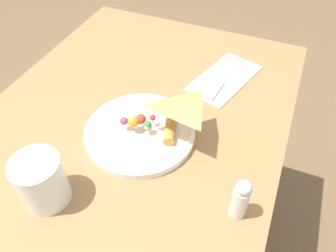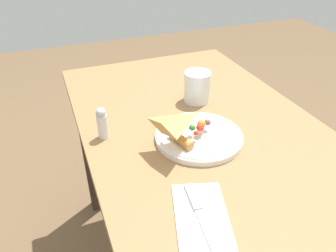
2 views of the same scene
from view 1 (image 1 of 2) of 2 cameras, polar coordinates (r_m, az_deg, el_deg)
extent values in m
cube|color=olive|center=(0.71, -9.76, -4.73)|extent=(1.11, 0.68, 0.03)
cube|color=#382D23|center=(1.25, 15.88, -2.33)|extent=(0.06, 0.06, 0.69)
cube|color=#382D23|center=(1.37, -8.30, 4.55)|extent=(0.06, 0.06, 0.69)
cylinder|color=white|center=(0.71, -4.89, -1.10)|extent=(0.24, 0.24, 0.02)
torus|color=white|center=(0.70, -4.94, -0.57)|extent=(0.23, 0.23, 0.01)
pyramid|color=tan|center=(0.70, -4.69, -0.11)|extent=(0.12, 0.14, 0.02)
cylinder|color=#C68942|center=(0.69, 0.40, -0.36)|extent=(0.08, 0.05, 0.02)
sphere|color=#7A4256|center=(0.69, -7.67, 0.88)|extent=(0.02, 0.02, 0.02)
sphere|color=#388433|center=(0.68, -3.61, 0.20)|extent=(0.02, 0.02, 0.02)
sphere|color=red|center=(0.69, -2.69, 1.49)|extent=(0.01, 0.01, 0.01)
sphere|color=#EFDB93|center=(0.68, -3.68, -0.04)|extent=(0.01, 0.01, 0.01)
sphere|color=orange|center=(0.68, -6.06, 0.70)|extent=(0.02, 0.02, 0.02)
sphere|color=red|center=(0.69, -4.76, 1.22)|extent=(0.02, 0.02, 0.02)
cylinder|color=white|center=(0.62, -21.18, -8.92)|extent=(0.09, 0.09, 0.10)
cylinder|color=white|center=(0.63, -20.73, -9.90)|extent=(0.08, 0.08, 0.06)
torus|color=white|center=(0.58, -22.41, -6.18)|extent=(0.09, 0.09, 0.00)
cube|color=white|center=(0.87, 9.80, 8.18)|extent=(0.23, 0.16, 0.00)
cube|color=#B2B2B7|center=(0.82, 8.18, 6.23)|extent=(0.08, 0.03, 0.01)
cube|color=silver|center=(0.90, 10.78, 9.64)|extent=(0.12, 0.03, 0.00)
ellipsoid|color=silver|center=(0.94, 12.07, 11.34)|extent=(0.02, 0.02, 0.00)
cylinder|color=silver|center=(0.59, 12.35, -12.82)|extent=(0.03, 0.03, 0.07)
sphere|color=silver|center=(0.55, 13.06, -10.46)|extent=(0.03, 0.03, 0.03)
camera|label=2|loc=(1.08, 37.19, 39.27)|focal=35.00mm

